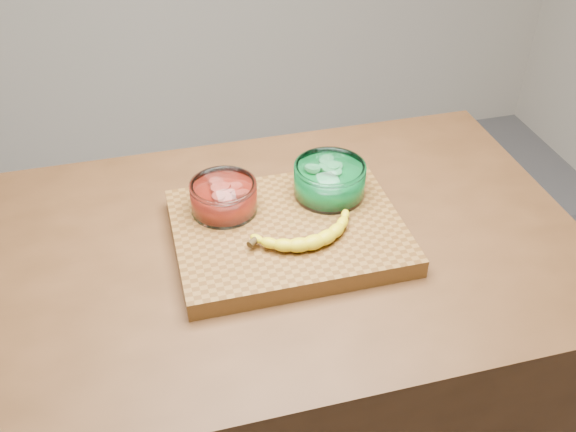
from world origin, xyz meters
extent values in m
cube|color=#503018|center=(0.00, 0.00, 0.45)|extent=(1.20, 0.80, 0.90)
cube|color=brown|center=(0.00, 0.00, 0.92)|extent=(0.45, 0.35, 0.04)
cylinder|color=white|center=(-0.11, 0.08, 0.97)|extent=(0.13, 0.13, 0.06)
cylinder|color=red|center=(-0.11, 0.08, 0.96)|extent=(0.11, 0.11, 0.04)
cylinder|color=#FE6350|center=(-0.11, 0.08, 0.99)|extent=(0.11, 0.11, 0.02)
cylinder|color=white|center=(0.11, 0.08, 0.97)|extent=(0.15, 0.15, 0.07)
cylinder|color=#109C3C|center=(0.11, 0.08, 0.96)|extent=(0.13, 0.13, 0.04)
cylinder|color=#72F28D|center=(0.11, 0.08, 0.99)|extent=(0.12, 0.12, 0.02)
camera|label=1|loc=(-0.25, -0.96, 1.74)|focal=40.00mm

